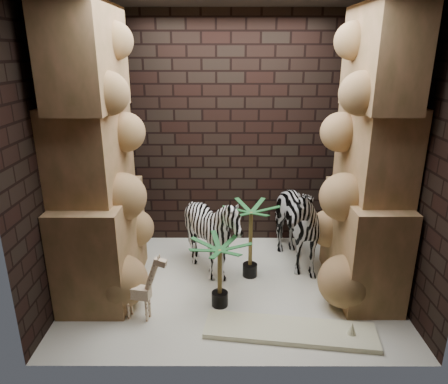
{
  "coord_description": "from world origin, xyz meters",
  "views": [
    {
      "loc": [
        -0.07,
        -4.03,
        2.51
      ],
      "look_at": [
        -0.08,
        0.15,
        1.07
      ],
      "focal_mm": 32.9,
      "sensor_mm": 36.0,
      "label": 1
    }
  ],
  "objects_px": {
    "palm_back": "(220,274)",
    "surfboard": "(290,331)",
    "zebra_right": "(289,214)",
    "zebra_left": "(212,238)",
    "giraffe_toy": "(137,285)",
    "palm_front": "(251,241)"
  },
  "relations": [
    {
      "from": "giraffe_toy",
      "to": "palm_back",
      "type": "relative_size",
      "value": 1.0
    },
    {
      "from": "giraffe_toy",
      "to": "palm_back",
      "type": "distance_m",
      "value": 0.82
    },
    {
      "from": "surfboard",
      "to": "giraffe_toy",
      "type": "bearing_deg",
      "value": 178.64
    },
    {
      "from": "zebra_right",
      "to": "zebra_left",
      "type": "height_order",
      "value": "zebra_right"
    },
    {
      "from": "palm_back",
      "to": "surfboard",
      "type": "relative_size",
      "value": 0.46
    },
    {
      "from": "giraffe_toy",
      "to": "surfboard",
      "type": "distance_m",
      "value": 1.51
    },
    {
      "from": "zebra_left",
      "to": "palm_front",
      "type": "height_order",
      "value": "zebra_left"
    },
    {
      "from": "zebra_right",
      "to": "giraffe_toy",
      "type": "xyz_separation_m",
      "value": [
        -1.62,
        -1.12,
        -0.29
      ]
    },
    {
      "from": "zebra_right",
      "to": "zebra_left",
      "type": "distance_m",
      "value": 0.98
    },
    {
      "from": "zebra_left",
      "to": "palm_back",
      "type": "xyz_separation_m",
      "value": [
        0.09,
        -0.61,
        -0.11
      ]
    },
    {
      "from": "zebra_left",
      "to": "palm_back",
      "type": "height_order",
      "value": "zebra_left"
    },
    {
      "from": "zebra_left",
      "to": "palm_front",
      "type": "relative_size",
      "value": 1.17
    },
    {
      "from": "zebra_left",
      "to": "palm_front",
      "type": "bearing_deg",
      "value": 10.1
    },
    {
      "from": "zebra_right",
      "to": "palm_front",
      "type": "distance_m",
      "value": 0.61
    },
    {
      "from": "palm_front",
      "to": "surfboard",
      "type": "height_order",
      "value": "palm_front"
    },
    {
      "from": "zebra_right",
      "to": "giraffe_toy",
      "type": "distance_m",
      "value": 1.99
    },
    {
      "from": "zebra_right",
      "to": "palm_back",
      "type": "height_order",
      "value": "zebra_right"
    },
    {
      "from": "giraffe_toy",
      "to": "palm_front",
      "type": "distance_m",
      "value": 1.4
    },
    {
      "from": "zebra_right",
      "to": "giraffe_toy",
      "type": "height_order",
      "value": "zebra_right"
    },
    {
      "from": "giraffe_toy",
      "to": "palm_back",
      "type": "height_order",
      "value": "giraffe_toy"
    },
    {
      "from": "zebra_right",
      "to": "palm_front",
      "type": "relative_size",
      "value": 1.46
    },
    {
      "from": "zebra_right",
      "to": "palm_front",
      "type": "bearing_deg",
      "value": -162.36
    }
  ]
}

